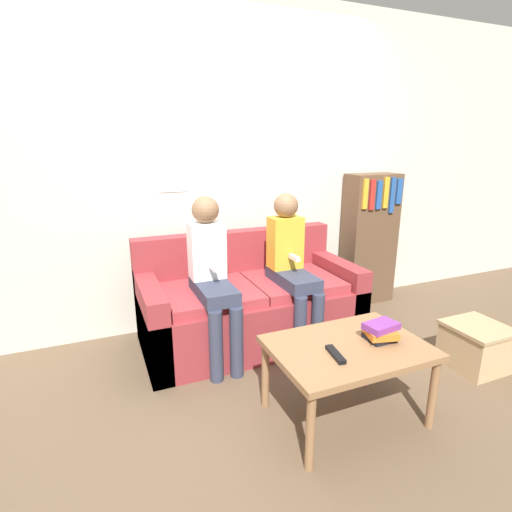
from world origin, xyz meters
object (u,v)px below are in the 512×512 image
object	(u,v)px
coffee_table	(348,354)
storage_box	(476,346)
tv_remote	(335,354)
bookshelf	(369,239)
couch	(249,305)
person_right	(292,263)
person_left	(212,272)

from	to	relation	value
coffee_table	storage_box	bearing A→B (deg)	4.54
tv_remote	bookshelf	bearing A→B (deg)	56.04
tv_remote	storage_box	distance (m)	1.31
coffee_table	couch	bearing A→B (deg)	97.94
couch	person_right	size ratio (longest dim) A/B	1.43
person_left	coffee_table	bearing A→B (deg)	-61.25
person_left	tv_remote	world-z (taller)	person_left
tv_remote	couch	bearing A→B (deg)	99.41
bookshelf	storage_box	xyz separation A→B (m)	(-0.07, -1.29, -0.46)
couch	person_left	xyz separation A→B (m)	(-0.34, -0.18, 0.37)
coffee_table	person_left	world-z (taller)	person_left
tv_remote	storage_box	xyz separation A→B (m)	(1.26, 0.16, -0.30)
couch	tv_remote	bearing A→B (deg)	-89.12
coffee_table	storage_box	world-z (taller)	coffee_table
person_left	tv_remote	xyz separation A→B (m)	(0.36, -0.97, -0.19)
couch	storage_box	size ratio (longest dim) A/B	4.33
person_right	bookshelf	size ratio (longest dim) A/B	0.93
person_left	person_right	bearing A→B (deg)	-0.18
couch	tv_remote	world-z (taller)	couch
bookshelf	storage_box	distance (m)	1.37
person_right	tv_remote	size ratio (longest dim) A/B	6.56
couch	coffee_table	distance (m)	1.09
couch	bookshelf	size ratio (longest dim) A/B	1.34
coffee_table	person_right	xyz separation A→B (m)	(0.12, 0.89, 0.25)
person_left	bookshelf	distance (m)	1.76
coffee_table	bookshelf	world-z (taller)	bookshelf
person_right	storage_box	xyz separation A→B (m)	(1.01, -0.80, -0.49)
storage_box	tv_remote	bearing A→B (deg)	-172.74
person_left	bookshelf	xyz separation A→B (m)	(1.69, 0.49, -0.04)
couch	coffee_table	xyz separation A→B (m)	(0.15, -1.07, 0.11)
tv_remote	bookshelf	xyz separation A→B (m)	(1.33, 1.45, 0.16)
person_right	bookshelf	world-z (taller)	bookshelf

